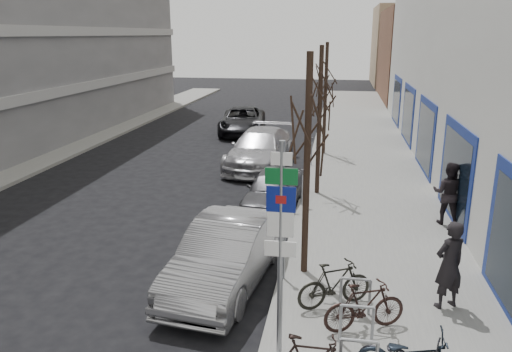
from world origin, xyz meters
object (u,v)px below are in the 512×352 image
(bike_far_inner, at_px, (365,306))
(parked_car_front, at_px, (226,254))
(tree_near, at_px, (308,114))
(parked_car_mid, at_px, (274,189))
(pedestrian_near, at_px, (449,265))
(meter_back, at_px, (312,149))
(pedestrian_far, at_px, (448,193))
(meter_front, at_px, (284,249))
(lane_car, at_px, (243,120))
(bike_mid_inner, at_px, (334,284))
(parked_car_back, at_px, (260,149))
(tree_mid, at_px, (321,86))
(bike_rack, at_px, (357,320))
(tree_far, at_px, (326,72))
(meter_mid, at_px, (302,184))
(highway_sign_pole, at_px, (281,240))

(bike_far_inner, bearing_deg, parked_car_front, 39.67)
(tree_near, distance_m, parked_car_mid, 6.13)
(pedestrian_near, bearing_deg, parked_car_mid, -82.99)
(meter_back, height_order, pedestrian_far, pedestrian_far)
(meter_front, xyz_separation_m, meter_back, (0.00, 11.00, 0.00))
(parked_car_front, xyz_separation_m, pedestrian_far, (5.94, 4.73, 0.34))
(meter_back, xyz_separation_m, lane_car, (-4.64, 7.64, -0.13))
(meter_back, height_order, bike_mid_inner, meter_back)
(meter_front, distance_m, parked_car_back, 11.15)
(tree_mid, relative_size, pedestrian_far, 2.75)
(bike_rack, distance_m, lane_car, 21.96)
(pedestrian_near, bearing_deg, parked_car_back, -92.86)
(bike_rack, bearing_deg, bike_mid_inner, 108.25)
(tree_far, distance_m, meter_mid, 8.62)
(tree_far, height_order, pedestrian_near, tree_far)
(meter_mid, xyz_separation_m, parked_car_mid, (-0.97, -0.11, -0.22))
(parked_car_mid, height_order, parked_car_back, parked_car_back)
(pedestrian_near, bearing_deg, meter_front, -40.76)
(bike_rack, distance_m, pedestrian_near, 2.64)
(meter_front, xyz_separation_m, pedestrian_near, (3.60, -0.68, 0.22))
(meter_front, bearing_deg, parked_car_back, 102.10)
(highway_sign_pole, xyz_separation_m, bike_mid_inner, (0.96, 1.94, -1.78))
(tree_mid, bearing_deg, bike_rack, -82.72)
(highway_sign_pole, xyz_separation_m, bike_far_inner, (1.57, 1.13, -1.78))
(tree_near, height_order, tree_far, same)
(meter_front, relative_size, bike_mid_inner, 0.73)
(parked_car_mid, xyz_separation_m, pedestrian_far, (5.55, -0.90, 0.45))
(lane_car, bearing_deg, parked_car_mid, -81.17)
(tree_near, bearing_deg, bike_mid_inner, -64.14)
(bike_rack, relative_size, meter_front, 1.78)
(parked_car_back, xyz_separation_m, pedestrian_near, (5.94, -11.59, 0.30))
(tree_far, xyz_separation_m, bike_far_inner, (1.37, -15.38, -3.43))
(parked_car_mid, bearing_deg, pedestrian_far, -3.24)
(parked_car_front, bearing_deg, bike_mid_inner, -10.85)
(tree_mid, distance_m, pedestrian_near, 8.82)
(bike_rack, xyz_separation_m, pedestrian_near, (1.95, 1.72, 0.48))
(meter_front, distance_m, bike_far_inner, 2.63)
(meter_mid, height_order, bike_mid_inner, meter_mid)
(tree_near, bearing_deg, tree_mid, 90.00)
(bike_rack, bearing_deg, meter_mid, 101.80)
(tree_near, relative_size, parked_car_back, 0.95)
(pedestrian_far, bearing_deg, parked_car_back, -22.23)
(meter_back, bearing_deg, bike_rack, -82.98)
(meter_front, bearing_deg, parked_car_front, -170.18)
(pedestrian_near, bearing_deg, parked_car_front, -35.16)
(parked_car_front, distance_m, parked_car_back, 11.18)
(parked_car_mid, bearing_deg, highway_sign_pole, -75.77)
(meter_front, relative_size, parked_car_front, 0.26)
(parked_car_front, relative_size, parked_car_back, 0.84)
(tree_mid, distance_m, parked_car_back, 5.80)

